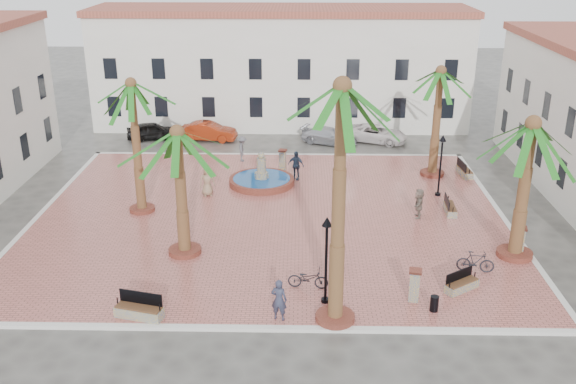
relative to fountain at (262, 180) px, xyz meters
name	(u,v)px	position (x,y,z in m)	size (l,w,h in m)	color
ground	(270,218)	(0.77, -4.98, -0.44)	(120.00, 120.00, 0.00)	#56544F
plaza	(270,217)	(0.77, -4.98, -0.36)	(26.00, 22.00, 0.15)	#BB645A
kerb_n	(277,155)	(0.77, 6.02, -0.36)	(26.30, 0.30, 0.16)	silver
kerb_s	(257,329)	(0.77, -15.98, -0.36)	(26.30, 0.30, 0.16)	silver
kerb_e	(504,219)	(13.77, -4.98, -0.36)	(0.30, 22.30, 0.16)	silver
kerb_w	(40,215)	(-12.23, -4.98, -0.36)	(0.30, 22.30, 0.16)	silver
building_north	(281,66)	(0.77, 15.02, 4.33)	(30.40, 7.40, 9.50)	white
fountain	(262,180)	(0.00, 0.00, 0.00)	(4.09, 4.09, 2.11)	brown
palm_nw	(132,98)	(-6.56, -4.38, 6.25)	(4.62, 4.62, 7.65)	brown
palm_sw	(178,149)	(-3.22, -9.57, 5.09)	(5.23, 5.23, 6.55)	brown
palm_s	(342,112)	(3.92, -15.38, 8.39)	(5.20, 5.20, 10.00)	brown
palm_e	(531,142)	(12.95, -9.54, 5.54)	(5.61, 5.61, 7.08)	brown
palm_ne	(440,84)	(11.08, 1.94, 5.74)	(5.00, 5.00, 7.19)	brown
bench_s	(139,311)	(-4.09, -15.36, 0.01)	(2.10, 1.10, 1.06)	gray
bench_se	(462,285)	(9.61, -12.88, -0.03)	(1.69, 1.40, 0.90)	gray
bench_e	(450,208)	(10.91, -4.28, -0.03)	(0.63, 1.77, 0.92)	gray
bench_ne	(464,171)	(13.15, 1.89, -0.01)	(0.75, 1.94, 1.00)	gray
lamppost_s	(326,245)	(3.56, -14.00, 2.40)	(0.43, 0.43, 3.97)	black
lamppost_e	(441,155)	(10.76, -1.68, 2.29)	(0.41, 0.41, 3.80)	black
bollard_se	(414,285)	(7.35, -13.80, 0.48)	(0.62, 0.62, 1.48)	gray
bollard_n	(283,160)	(1.26, 2.60, 0.46)	(0.61, 0.61, 1.44)	gray
bollard_e	(520,240)	(13.17, -9.40, 0.48)	(0.64, 0.64, 1.48)	gray
litter_bin	(434,304)	(8.07, -14.61, 0.06)	(0.35, 0.35, 0.69)	black
cyclist_a	(279,300)	(1.64, -15.38, 0.62)	(0.66, 0.44, 1.82)	#2F3248
bicycle_a	(308,278)	(2.83, -12.84, 0.19)	(0.63, 1.80, 0.95)	black
cyclist_b	(336,252)	(4.15, -11.01, 0.56)	(0.83, 0.64, 1.70)	maroon
bicycle_b	(476,262)	(10.61, -11.19, 0.23)	(0.49, 1.72, 1.03)	black
pedestrian_fountain_a	(207,181)	(-3.15, -1.96, 0.64)	(0.91, 0.59, 1.86)	#96785B
pedestrian_fountain_b	(296,165)	(2.15, 0.92, 0.66)	(1.11, 0.46, 1.89)	#314159
pedestrian_north	(242,149)	(-1.59, 4.46, 0.60)	(1.15, 0.66, 1.78)	#56565C
pedestrian_east	(419,203)	(9.02, -4.96, 0.55)	(1.56, 0.50, 1.68)	#7B6B5E
car_black	(153,131)	(-9.08, 9.98, 0.24)	(1.59, 3.96, 1.35)	black
car_red	(208,131)	(-4.71, 9.77, 0.28)	(1.51, 4.34, 1.43)	maroon
car_silver	(329,136)	(4.59, 9.05, 0.18)	(1.74, 4.28, 1.24)	#BABBC4
car_white	(376,134)	(8.20, 9.63, 0.22)	(2.19, 4.75, 1.32)	white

